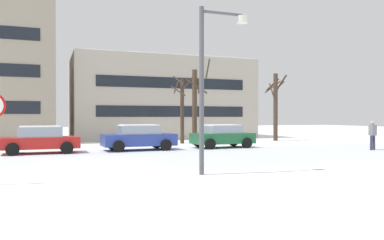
# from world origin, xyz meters

# --- Properties ---
(ground_plane) EXTENTS (120.00, 120.00, 0.00)m
(ground_plane) POSITION_xyz_m (0.00, 0.00, 0.00)
(ground_plane) COLOR white
(road_surface) EXTENTS (80.00, 8.11, 0.00)m
(road_surface) POSITION_xyz_m (0.00, 3.05, 0.00)
(road_surface) COLOR silver
(road_surface) RESTS_ON ground
(street_lamp) EXTENTS (1.78, 0.36, 5.62)m
(street_lamp) POSITION_xyz_m (3.73, -2.27, 3.44)
(street_lamp) COLOR #4C4F54
(street_lamp) RESTS_ON ground
(parked_car_red) EXTENTS (4.00, 2.13, 1.45)m
(parked_car_red) POSITION_xyz_m (-1.80, 7.67, 0.73)
(parked_car_red) COLOR red
(parked_car_red) RESTS_ON ground
(parked_car_blue) EXTENTS (4.21, 2.16, 1.48)m
(parked_car_blue) POSITION_xyz_m (3.52, 7.74, 0.75)
(parked_car_blue) COLOR #283D93
(parked_car_blue) RESTS_ON ground
(parked_car_green) EXTENTS (3.88, 2.06, 1.45)m
(parked_car_green) POSITION_xyz_m (8.83, 7.70, 0.74)
(parked_car_green) COLOR #1E6038
(parked_car_green) RESTS_ON ground
(pedestrian_crossing) EXTENTS (0.46, 0.45, 1.69)m
(pedestrian_crossing) POSITION_xyz_m (16.27, 3.07, 0.98)
(pedestrian_crossing) COLOR #2D334C
(pedestrian_crossing) RESTS_ON ground
(tree_far_mid) EXTENTS (1.36, 1.33, 5.41)m
(tree_far_mid) POSITION_xyz_m (15.84, 12.61, 2.95)
(tree_far_mid) COLOR #423326
(tree_far_mid) RESTS_ON ground
(tree_far_right) EXTENTS (2.07, 1.86, 5.88)m
(tree_far_right) POSITION_xyz_m (8.23, 10.90, 2.77)
(tree_far_right) COLOR #423326
(tree_far_right) RESTS_ON ground
(tree_far_left) EXTENTS (1.84, 1.83, 5.09)m
(tree_far_left) POSITION_xyz_m (7.71, 12.17, 2.61)
(tree_far_left) COLOR #423326
(tree_far_left) RESTS_ON ground
(building_far_right) EXTENTS (15.96, 9.66, 7.22)m
(building_far_right) POSITION_xyz_m (8.44, 21.16, 3.61)
(building_far_right) COLOR #B2A899
(building_far_right) RESTS_ON ground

